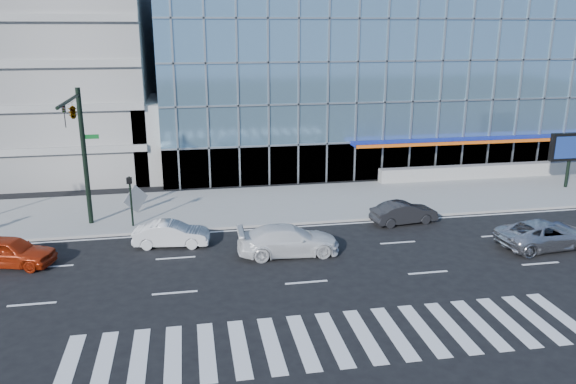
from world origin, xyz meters
name	(u,v)px	position (x,y,z in m)	size (l,w,h in m)	color
ground	(291,250)	(0.00, 0.00, 0.00)	(160.00, 160.00, 0.00)	black
sidewalk	(268,204)	(0.00, 8.00, 0.07)	(120.00, 8.00, 0.15)	gray
theatre_building	(383,69)	(14.00, 26.00, 7.50)	(42.00, 26.00, 15.00)	#6B97B3
parking_garage	(6,44)	(-20.00, 26.00, 10.00)	(24.00, 24.00, 20.00)	gray
ramp_block	(176,136)	(-6.00, 18.00, 3.00)	(6.00, 8.00, 6.00)	gray
retaining_wall	(559,168)	(24.00, 11.60, 0.65)	(30.00, 0.80, 1.00)	gray
traffic_signal	(77,127)	(-11.00, 4.57, 6.16)	(1.14, 5.74, 8.00)	black
ped_signal_post	(130,194)	(-8.50, 4.94, 2.14)	(0.30, 0.33, 3.00)	black
marquee_sign	(571,148)	(22.00, 7.99, 3.07)	(3.20, 0.43, 4.00)	black
silver_suv	(546,234)	(13.51, -2.05, 0.74)	(2.44, 5.30, 1.47)	#B9B9BE
white_suv	(288,240)	(-0.21, -0.50, 0.77)	(2.15, 5.30, 1.54)	white
white_sedan	(171,234)	(-6.21, 1.80, 0.66)	(1.41, 4.03, 1.33)	silver
dark_sedan	(404,213)	(7.51, 3.00, 0.66)	(1.40, 4.02, 1.32)	black
red_sedan	(10,251)	(-14.00, 0.52, 0.74)	(1.75, 4.35, 1.48)	#A4270C
tilted_panel	(136,199)	(-8.47, 7.48, 1.07)	(1.30, 0.06, 1.30)	gray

